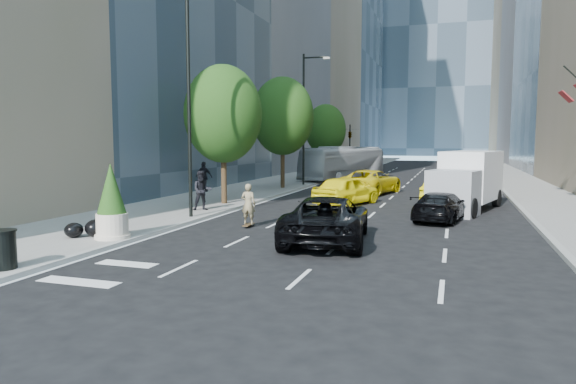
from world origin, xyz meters
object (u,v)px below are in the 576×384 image
(city_bus, at_px, (343,163))
(trash_can, at_px, (3,250))
(box_truck, at_px, (467,180))
(black_sedan_lincoln, at_px, (327,219))
(skateboarder, at_px, (248,207))
(planter_shrub, at_px, (112,203))
(black_sedan_mercedes, at_px, (441,206))

(city_bus, bearing_deg, trash_can, -74.69)
(box_truck, relative_size, trash_can, 6.65)
(city_bus, xyz_separation_m, box_truck, (10.13, -17.75, -0.01))
(trash_can, bearing_deg, black_sedan_lincoln, 44.46)
(box_truck, bearing_deg, skateboarder, -120.00)
(black_sedan_lincoln, height_order, planter_shrub, planter_shrub)
(planter_shrub, bearing_deg, trash_can, -90.00)
(black_sedan_mercedes, height_order, planter_shrub, planter_shrub)
(black_sedan_mercedes, relative_size, box_truck, 0.67)
(black_sedan_mercedes, relative_size, trash_can, 4.45)
(black_sedan_lincoln, bearing_deg, trash_can, 37.35)
(black_sedan_lincoln, bearing_deg, city_bus, -86.42)
(trash_can, bearing_deg, box_truck, 55.38)
(black_sedan_mercedes, relative_size, city_bus, 0.40)
(skateboarder, bearing_deg, box_truck, -138.65)
(black_sedan_lincoln, relative_size, planter_shrub, 2.22)
(city_bus, xyz_separation_m, trash_can, (-1.80, -35.03, -0.88))
(city_bus, height_order, box_truck, city_bus)
(black_sedan_lincoln, xyz_separation_m, trash_can, (-7.10, -6.97, -0.16))
(city_bus, bearing_deg, planter_shrub, -75.13)
(black_sedan_lincoln, bearing_deg, box_truck, -122.21)
(black_sedan_lincoln, distance_m, trash_can, 9.95)
(skateboarder, relative_size, black_sedan_mercedes, 0.38)
(trash_can, bearing_deg, black_sedan_mercedes, 50.71)
(black_sedan_lincoln, distance_m, planter_shrub, 7.52)
(box_truck, distance_m, trash_can, 21.01)
(box_truck, xyz_separation_m, trash_can, (-11.93, -17.27, -0.88))
(skateboarder, height_order, trash_can, skateboarder)
(trash_can, distance_m, planter_shrub, 4.63)
(city_bus, xyz_separation_m, planter_shrub, (-1.80, -30.46, -0.13))
(skateboarder, xyz_separation_m, planter_shrub, (-3.30, -4.43, 0.56))
(skateboarder, distance_m, box_truck, 11.97)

